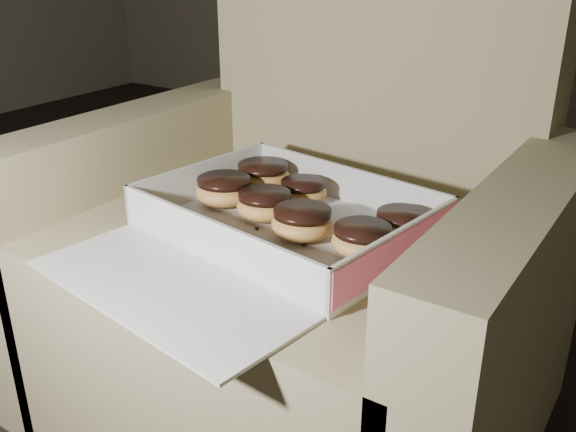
% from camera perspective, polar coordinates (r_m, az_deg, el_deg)
% --- Properties ---
extents(armchair, '(0.82, 0.69, 0.86)m').
position_cam_1_polar(armchair, '(1.12, 1.40, -4.79)').
color(armchair, '#8D825A').
rests_on(armchair, floor).
extents(bakery_box, '(0.47, 0.53, 0.07)m').
position_cam_1_polar(bakery_box, '(0.95, -1.59, -1.61)').
color(bakery_box, silver).
rests_on(bakery_box, armchair).
extents(donut_a, '(0.09, 0.09, 0.04)m').
position_cam_1_polar(donut_a, '(1.01, -2.09, 1.03)').
color(donut_a, '#E29A4F').
rests_on(donut_a, bakery_box).
extents(donut_b, '(0.08, 0.08, 0.04)m').
position_cam_1_polar(donut_b, '(0.96, 10.10, -0.72)').
color(donut_b, '#E29A4F').
rests_on(donut_b, bakery_box).
extents(donut_c, '(0.09, 0.09, 0.05)m').
position_cam_1_polar(donut_c, '(1.13, -2.22, 3.62)').
color(donut_c, '#E29A4F').
rests_on(donut_c, bakery_box).
extents(donut_d, '(0.09, 0.09, 0.04)m').
position_cam_1_polar(donut_d, '(0.90, 6.62, -2.11)').
color(donut_d, '#E29A4F').
rests_on(donut_d, bakery_box).
extents(donut_e, '(0.08, 0.08, 0.04)m').
position_cam_1_polar(donut_e, '(1.07, 1.34, 2.22)').
color(donut_e, '#E29A4F').
rests_on(donut_e, bakery_box).
extents(donut_f, '(0.09, 0.09, 0.05)m').
position_cam_1_polar(donut_f, '(1.07, -5.70, 2.31)').
color(donut_f, '#E29A4F').
rests_on(donut_f, bakery_box).
extents(donut_g, '(0.09, 0.09, 0.05)m').
position_cam_1_polar(donut_g, '(0.94, 1.28, -0.57)').
color(donut_g, '#E29A4F').
rests_on(donut_g, bakery_box).
extents(crumb_a, '(0.01, 0.01, 0.00)m').
position_cam_1_polar(crumb_a, '(0.98, -2.77, -1.11)').
color(crumb_a, black).
rests_on(crumb_a, bakery_box).
extents(crumb_b, '(0.01, 0.01, 0.00)m').
position_cam_1_polar(crumb_b, '(0.94, -4.85, -2.38)').
color(crumb_b, black).
rests_on(crumb_b, bakery_box).
extents(crumb_c, '(0.01, 0.01, 0.00)m').
position_cam_1_polar(crumb_c, '(0.95, -3.69, -2.00)').
color(crumb_c, black).
rests_on(crumb_c, bakery_box).
extents(crumb_d, '(0.01, 0.01, 0.00)m').
position_cam_1_polar(crumb_d, '(0.93, 1.43, -2.53)').
color(crumb_d, black).
rests_on(crumb_d, bakery_box).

